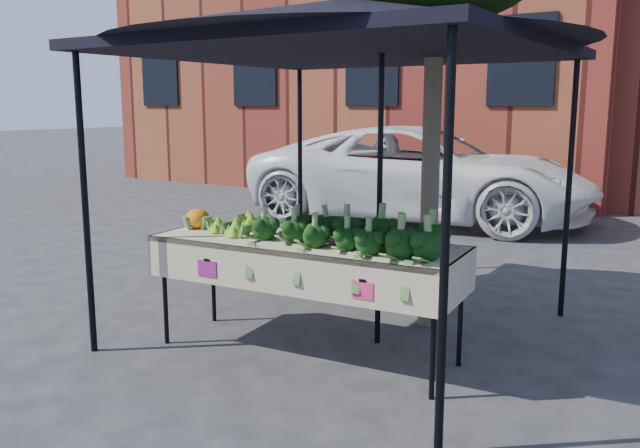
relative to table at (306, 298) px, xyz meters
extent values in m
plane|color=#29292B|center=(-0.24, 0.04, -0.45)|extent=(90.00, 90.00, 0.00)
cube|color=#C2B090|center=(0.00, 0.00, 0.00)|extent=(2.46, 1.00, 0.90)
cube|color=#F22D8C|center=(-0.63, -0.40, 0.25)|extent=(0.17, 0.01, 0.12)
cube|color=#E82B69|center=(0.65, -0.40, 0.25)|extent=(0.17, 0.01, 0.12)
ellipsoid|color=#103410|center=(0.36, 0.03, 0.58)|extent=(1.55, 0.58, 0.27)
ellipsoid|color=#81A823|center=(-0.67, 0.04, 0.55)|extent=(0.43, 0.57, 0.20)
ellipsoid|color=orange|center=(-1.05, -0.05, 0.54)|extent=(0.20, 0.20, 0.18)
imported|color=white|center=(-1.77, 6.12, 2.38)|extent=(1.92, 2.80, 5.66)
cube|color=maroon|center=(-5.24, 12.04, 4.05)|extent=(12.00, 8.00, 9.00)
camera|label=1|loc=(2.72, -4.06, 1.46)|focal=37.00mm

